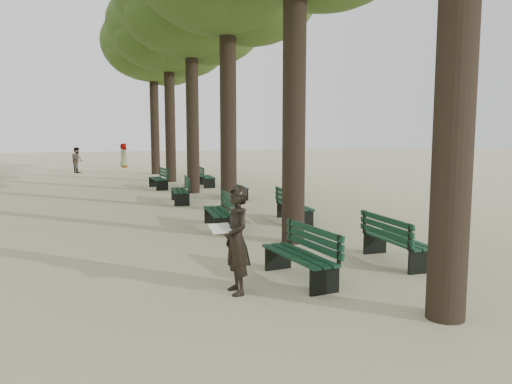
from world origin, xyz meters
name	(u,v)px	position (x,y,z in m)	size (l,w,h in m)	color
ground	(285,287)	(0.00, 0.00, 0.00)	(120.00, 120.00, 0.00)	beige
tree_central_3	(191,2)	(1.50, 13.00, 7.65)	(6.00, 6.00, 9.95)	#33261C
tree_central_4	(168,27)	(1.50, 18.00, 7.65)	(6.00, 6.00, 9.95)	#33261C
tree_central_5	(153,44)	(1.50, 23.00, 7.65)	(6.00, 6.00, 9.95)	#33261C
bench_left_0	(299,265)	(0.37, 0.24, 0.27)	(0.72, 1.84, 0.92)	black
bench_left_1	(219,218)	(0.37, 5.20, 0.27)	(0.73, 1.84, 0.92)	black
bench_left_2	(180,195)	(0.37, 10.23, 0.27)	(0.78, 1.86, 0.92)	black
bench_left_3	(158,183)	(0.37, 15.03, 0.27)	(0.67, 1.83, 0.92)	black
bench_right_0	(397,249)	(2.63, 0.66, 0.27)	(0.65, 1.82, 0.92)	black
bench_right_1	(294,212)	(2.63, 5.40, 0.27)	(0.72, 1.84, 0.92)	black
bench_right_2	(236,191)	(2.63, 10.77, 0.27)	(0.65, 1.82, 0.92)	black
bench_right_3	(207,181)	(2.63, 15.20, 0.27)	(0.73, 1.84, 0.92)	black
man_with_map	(237,240)	(-0.83, -0.01, 0.85)	(0.61, 0.68, 1.70)	black
pedestrian_d	(124,155)	(0.25, 29.57, 0.86)	(0.84, 0.34, 1.72)	#262628
pedestrian_a	(77,160)	(-2.94, 25.53, 0.80)	(0.77, 0.32, 1.59)	#262628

